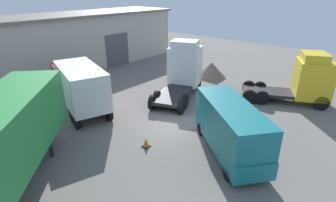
{
  "coord_description": "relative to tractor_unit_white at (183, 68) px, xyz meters",
  "views": [
    {
      "loc": [
        -11.69,
        -9.39,
        8.19
      ],
      "look_at": [
        -0.05,
        0.53,
        1.6
      ],
      "focal_mm": 28.0,
      "sensor_mm": 36.0,
      "label": 1
    }
  ],
  "objects": [
    {
      "name": "ground_plane",
      "position": [
        -5.27,
        -3.4,
        -2.02
      ],
      "size": [
        60.0,
        60.0,
        0.0
      ],
      "primitive_type": "plane",
      "color": "slate"
    },
    {
      "name": "box_truck_red",
      "position": [
        -7.64,
        3.62,
        -0.13
      ],
      "size": [
        4.56,
        7.77,
        3.33
      ],
      "rotation": [
        0.0,
        0.0,
        1.26
      ],
      "color": "red",
      "rests_on": "ground_plane"
    },
    {
      "name": "tractor_unit_yellow",
      "position": [
        4.0,
        -8.5,
        -0.17
      ],
      "size": [
        4.97,
        6.61,
        3.93
      ],
      "rotation": [
        0.0,
        0.0,
        -1.11
      ],
      "color": "yellow",
      "rests_on": "ground_plane"
    },
    {
      "name": "gravel_pile",
      "position": [
        4.86,
        0.19,
        -1.26
      ],
      "size": [
        3.04,
        3.04,
        1.53
      ],
      "color": "#665B4C",
      "rests_on": "ground_plane"
    },
    {
      "name": "delivery_van_teal",
      "position": [
        -5.81,
        -7.59,
        -0.51
      ],
      "size": [
        5.23,
        5.82,
        2.79
      ],
      "rotation": [
        0.0,
        0.0,
        -2.25
      ],
      "color": "#197075",
      "rests_on": "ground_plane"
    },
    {
      "name": "tractor_unit_white",
      "position": [
        0.0,
        0.0,
        0.0
      ],
      "size": [
        7.03,
        4.75,
        4.29
      ],
      "rotation": [
        0.0,
        0.0,
        0.38
      ],
      "color": "silver",
      "rests_on": "ground_plane"
    },
    {
      "name": "warehouse_building",
      "position": [
        -5.27,
        13.7,
        0.88
      ],
      "size": [
        32.03,
        6.71,
        5.78
      ],
      "color": "#B7B2A3",
      "rests_on": "ground_plane"
    },
    {
      "name": "traffic_cone",
      "position": [
        -8.25,
        -3.74,
        -1.77
      ],
      "size": [
        0.4,
        0.4,
        0.55
      ],
      "color": "black",
      "rests_on": "ground_plane"
    }
  ]
}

